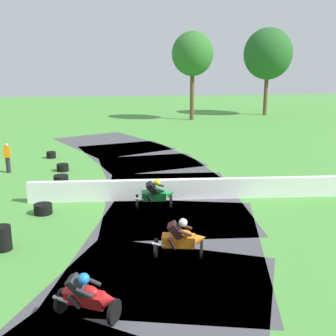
% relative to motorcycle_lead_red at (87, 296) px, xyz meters
% --- Properties ---
extents(ground_plane, '(120.00, 120.00, 0.00)m').
position_rel_motorcycle_lead_red_xyz_m(ground_plane, '(3.29, 8.65, -0.63)').
color(ground_plane, '#4C933D').
extents(track_asphalt, '(12.54, 37.47, 0.01)m').
position_rel_motorcycle_lead_red_xyz_m(track_asphalt, '(1.65, 8.75, -0.62)').
color(track_asphalt, '#47474C').
rests_on(track_asphalt, ground).
extents(safety_barrier, '(23.82, 1.70, 0.90)m').
position_rel_motorcycle_lead_red_xyz_m(safety_barrier, '(8.88, 8.32, -0.18)').
color(safety_barrier, white).
rests_on(safety_barrier, ground).
extents(motorcycle_lead_red, '(1.68, 1.36, 1.42)m').
position_rel_motorcycle_lead_red_xyz_m(motorcycle_lead_red, '(0.00, 0.00, 0.00)').
color(motorcycle_lead_red, black).
rests_on(motorcycle_lead_red, ground).
extents(motorcycle_chase_orange, '(1.70, 1.01, 1.43)m').
position_rel_motorcycle_lead_red_xyz_m(motorcycle_chase_orange, '(2.66, 2.85, 0.02)').
color(motorcycle_chase_orange, black).
rests_on(motorcycle_chase_orange, ground).
extents(motorcycle_trailing_green, '(1.70, 0.92, 1.42)m').
position_rel_motorcycle_lead_red_xyz_m(motorcycle_trailing_green, '(2.36, 7.46, 0.00)').
color(motorcycle_trailing_green, black).
rests_on(motorcycle_trailing_green, ground).
extents(tire_stack_mid_a, '(0.57, 0.57, 0.80)m').
position_rel_motorcycle_lead_red_xyz_m(tire_stack_mid_a, '(-2.92, 4.23, -0.23)').
color(tire_stack_mid_a, black).
rests_on(tire_stack_mid_a, ground).
extents(tire_stack_mid_b, '(0.72, 0.72, 0.40)m').
position_rel_motorcycle_lead_red_xyz_m(tire_stack_mid_b, '(-2.16, 7.48, -0.43)').
color(tire_stack_mid_b, black).
rests_on(tire_stack_mid_b, ground).
extents(tire_stack_far, '(0.70, 0.70, 0.60)m').
position_rel_motorcycle_lead_red_xyz_m(tire_stack_far, '(-1.86, 11.12, -0.33)').
color(tire_stack_far, black).
rests_on(tire_stack_far, ground).
extents(tire_stack_extra_a, '(0.66, 0.66, 0.40)m').
position_rel_motorcycle_lead_red_xyz_m(tire_stack_extra_a, '(-2.15, 14.35, -0.43)').
color(tire_stack_extra_a, black).
rests_on(tire_stack_extra_a, ground).
extents(tire_stack_extra_b, '(0.58, 0.58, 0.40)m').
position_rel_motorcycle_lead_red_xyz_m(tire_stack_extra_b, '(-3.24, 17.82, -0.43)').
color(tire_stack_extra_b, black).
rests_on(tire_stack_extra_b, ground).
extents(track_marshal, '(0.34, 0.24, 1.63)m').
position_rel_motorcycle_lead_red_xyz_m(track_marshal, '(-5.06, 14.40, 0.19)').
color(track_marshal, '#232328').
rests_on(track_marshal, ground).
extents(tree_far_left, '(5.42, 5.42, 9.69)m').
position_rel_motorcycle_lead_red_xyz_m(tree_far_left, '(18.17, 37.90, 6.20)').
color(tree_far_left, brown).
rests_on(tree_far_left, ground).
extents(tree_far_right, '(4.27, 4.27, 9.01)m').
position_rel_motorcycle_lead_red_xyz_m(tree_far_right, '(9.00, 34.86, 6.09)').
color(tree_far_right, brown).
rests_on(tree_far_right, ground).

